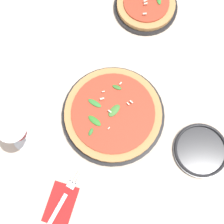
# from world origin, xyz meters

# --- Properties ---
(ground_plane) EXTENTS (6.00, 6.00, 0.00)m
(ground_plane) POSITION_xyz_m (0.00, 0.00, 0.00)
(ground_plane) COLOR beige
(pizza_arugula_main) EXTENTS (0.32, 0.32, 0.05)m
(pizza_arugula_main) POSITION_xyz_m (-0.03, 0.00, 0.02)
(pizza_arugula_main) COLOR black
(pizza_arugula_main) RESTS_ON ground_plane
(pizza_personal_side) EXTENTS (0.22, 0.22, 0.05)m
(pizza_personal_side) POSITION_xyz_m (0.35, 0.13, 0.02)
(pizza_personal_side) COLOR black
(pizza_personal_side) RESTS_ON ground_plane
(wine_glass) EXTENTS (0.08, 0.08, 0.14)m
(wine_glass) POSITION_xyz_m (-0.24, 0.17, 0.10)
(wine_glass) COLOR white
(wine_glass) RESTS_ON ground_plane
(napkin) EXTENTS (0.14, 0.11, 0.01)m
(napkin) POSITION_xyz_m (-0.33, -0.03, 0.00)
(napkin) COLOR #B21E1E
(napkin) RESTS_ON ground_plane
(fork) EXTENTS (0.20, 0.04, 0.00)m
(fork) POSITION_xyz_m (-0.32, -0.03, 0.01)
(fork) COLOR silver
(fork) RESTS_ON ground_plane
(side_plate_white) EXTENTS (0.17, 0.17, 0.02)m
(side_plate_white) POSITION_xyz_m (0.04, -0.28, 0.01)
(side_plate_white) COLOR black
(side_plate_white) RESTS_ON ground_plane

